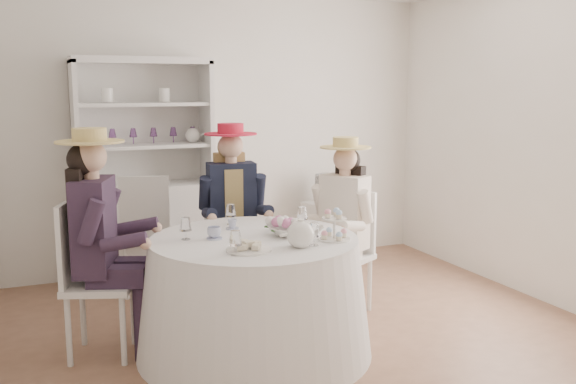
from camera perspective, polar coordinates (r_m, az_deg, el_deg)
name	(u,v)px	position (r m, az deg, el deg)	size (l,w,h in m)	color
ground	(293,333)	(4.87, 0.47, -12.46)	(4.50, 4.50, 0.00)	brown
wall_back	(213,133)	(6.42, -6.65, 5.23)	(4.50, 4.50, 0.00)	white
wall_front	(481,198)	(2.84, 16.77, -0.49)	(4.50, 4.50, 0.00)	white
wall_right	(538,142)	(5.81, 21.37, 4.20)	(4.50, 4.50, 0.00)	white
tea_table	(254,295)	(4.44, -3.01, -9.17)	(1.61, 1.61, 0.81)	white
hutch	(146,203)	(6.10, -12.52, -0.98)	(1.32, 0.72, 2.07)	silver
side_table	(328,232)	(6.64, 3.61, -3.61)	(0.41, 0.41, 0.63)	silver
hatbox	(329,188)	(6.55, 3.65, 0.32)	(0.29, 0.29, 0.29)	black
guest_left	(98,230)	(4.43, -16.50, -3.26)	(0.64, 0.58, 1.55)	silver
guest_mid	(232,203)	(5.31, -4.99, -1.00)	(0.56, 0.58, 1.51)	silver
guest_right	(343,215)	(5.10, 4.89, -2.07)	(0.61, 0.55, 1.42)	silver
spare_chair	(147,231)	(5.67, -12.39, -3.42)	(0.57, 0.57, 1.07)	silver
teacup_a	(214,234)	(4.30, -6.58, -3.70)	(0.09, 0.09, 0.07)	white
teacup_b	(232,225)	(4.58, -4.97, -2.93)	(0.07, 0.07, 0.06)	white
teacup_c	(279,225)	(4.55, -0.85, -2.94)	(0.08, 0.08, 0.07)	white
flower_bowl	(287,232)	(4.35, -0.07, -3.56)	(0.24, 0.24, 0.06)	white
flower_arrangement	(283,222)	(4.39, -0.44, -2.68)	(0.18, 0.18, 0.07)	#CE679F
table_teapot	(301,234)	(4.06, 1.14, -3.80)	(0.25, 0.18, 0.19)	white
sandwich_plate	(249,248)	(3.98, -3.51, -5.02)	(0.28, 0.28, 0.06)	white
cupcake_stand	(334,229)	(4.25, 4.13, -3.29)	(0.22, 0.22, 0.20)	white
stemware_set	(254,227)	(4.31, -3.06, -3.09)	(0.94, 0.91, 0.15)	white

